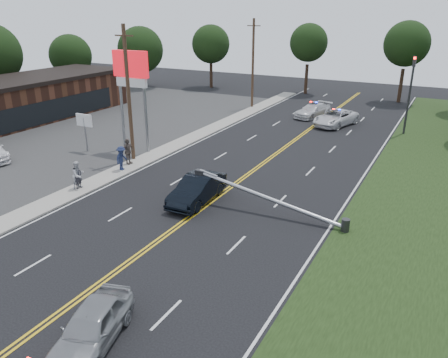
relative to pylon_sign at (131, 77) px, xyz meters
The scene contains 23 objects.
ground 18.50m from the pylon_sign, 53.13° to the right, with size 120.00×120.00×0.00m, color black.
parking_lot 11.92m from the pylon_sign, 157.17° to the right, with size 25.00×60.00×0.01m, color #2D2D2D.
sidewalk 7.46m from the pylon_sign, 62.30° to the right, with size 1.80×70.00×0.12m, color gray.
centerline_yellow 12.73m from the pylon_sign, 20.85° to the right, with size 0.36×80.00×0.00m, color gold.
pylon_sign is the anchor object (origin of this frame).
small_sign 5.45m from the pylon_sign, 150.26° to the right, with size 1.60×0.14×3.10m.
traffic_signal 24.75m from the pylon_sign, 40.39° to the left, with size 0.28×0.41×7.05m.
fallen_streetlight 16.66m from the pylon_sign, 22.22° to the right, with size 9.36×0.44×1.91m.
utility_pole_mid 2.55m from the pylon_sign, 56.98° to the right, with size 1.60×0.28×10.00m.
utility_pole_far 20.06m from the pylon_sign, 86.28° to the left, with size 1.60×0.28×10.00m.
tree_3 30.83m from the pylon_sign, 144.82° to the left, with size 5.69×5.69×7.82m.
tree_4 32.02m from the pylon_sign, 126.97° to the left, with size 6.61×6.61×8.71m.
tree_5 31.78m from the pylon_sign, 108.40° to the left, with size 5.44×5.44×8.94m.
tree_6 32.21m from the pylon_sign, 82.89° to the left, with size 5.02×5.02×9.27m.
tree_7 35.55m from the pylon_sign, 62.74° to the left, with size 5.41×5.41×9.75m.
crashed_sedan 12.76m from the pylon_sign, 33.23° to the right, with size 1.71×4.90×1.61m, color black.
waiting_sedan 23.08m from the pylon_sign, 55.19° to the right, with size 1.70×4.23×1.44m, color gray.
emergency_a 20.90m from the pylon_sign, 52.56° to the left, with size 2.58×5.61×1.56m, color silver.
emergency_b 21.36m from the pylon_sign, 63.62° to the left, with size 2.03×4.98×1.45m, color silver.
bystander_a 10.03m from the pylon_sign, 76.38° to the right, with size 0.56×0.37×1.55m, color #24242C.
bystander_b 9.96m from the pylon_sign, 76.24° to the right, with size 0.88×0.69×1.82m, color #B8B8BD.
bystander_c 7.01m from the pylon_sign, 63.22° to the right, with size 1.14×0.65×1.76m, color #1C2547.
bystander_d 6.09m from the pylon_sign, 60.64° to the right, with size 1.15×0.48×1.96m, color #5D514A.
Camera 1 is at (12.07, -13.04, 10.93)m, focal length 35.00 mm.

